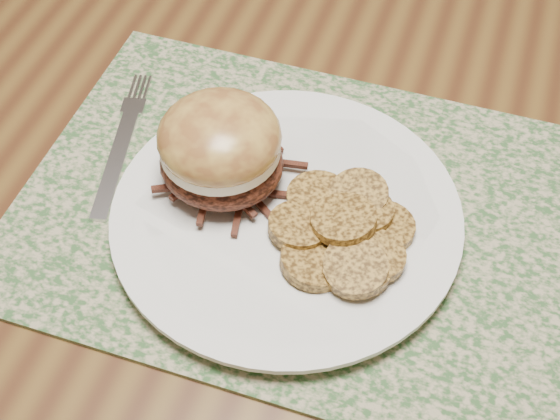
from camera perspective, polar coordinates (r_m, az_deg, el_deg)
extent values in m
plane|color=#53371C|center=(1.38, -3.69, -13.53)|extent=(3.50, 3.50, 0.00)
cube|color=brown|center=(0.78, -6.42, 9.80)|extent=(1.50, 0.90, 0.04)
cube|color=#345A2E|center=(0.63, 1.47, -0.12)|extent=(0.45, 0.33, 0.00)
cylinder|color=white|center=(0.61, 0.47, -0.53)|extent=(0.26, 0.26, 0.02)
ellipsoid|color=black|center=(0.62, -4.30, 3.50)|extent=(0.12, 0.11, 0.04)
cylinder|color=#F0E2C4|center=(0.60, -4.40, 4.69)|extent=(0.11, 0.11, 0.01)
ellipsoid|color=#B3863A|center=(0.60, -4.46, 5.36)|extent=(0.11, 0.11, 0.05)
cylinder|color=#A77A31|center=(0.61, 2.79, 0.99)|extent=(0.07, 0.07, 0.01)
cylinder|color=#A77A31|center=(0.61, 5.78, 1.13)|extent=(0.06, 0.06, 0.02)
cylinder|color=#A77A31|center=(0.60, 7.48, -1.21)|extent=(0.07, 0.07, 0.01)
cylinder|color=#A77A31|center=(0.59, 1.38, -1.19)|extent=(0.07, 0.07, 0.01)
cylinder|color=#A77A31|center=(0.59, 4.69, -0.69)|extent=(0.07, 0.07, 0.02)
cylinder|color=#A77A31|center=(0.58, 6.96, -3.35)|extent=(0.06, 0.06, 0.01)
cylinder|color=#A77A31|center=(0.58, 2.60, -3.74)|extent=(0.08, 0.08, 0.02)
cylinder|color=#A77A31|center=(0.57, 5.56, -4.30)|extent=(0.06, 0.06, 0.01)
cylinder|color=#A77A31|center=(0.57, 5.71, -4.08)|extent=(0.05, 0.05, 0.01)
cylinder|color=#A77A31|center=(0.60, 5.97, -0.07)|extent=(0.06, 0.06, 0.02)
cube|color=silver|center=(0.67, -11.95, 3.31)|extent=(0.04, 0.12, 0.00)
cube|color=silver|center=(0.72, -10.67, 7.45)|extent=(0.02, 0.02, 0.00)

